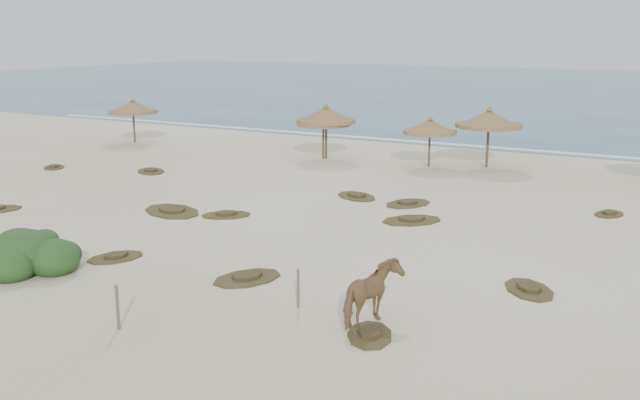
{
  "coord_description": "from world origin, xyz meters",
  "views": [
    {
      "loc": [
        12.74,
        -16.9,
        6.93
      ],
      "look_at": [
        0.79,
        5.0,
        1.02
      ],
      "focal_mm": 40.0,
      "sensor_mm": 36.0,
      "label": 1
    }
  ],
  "objects_px": {
    "palapa_0": "(133,108)",
    "horse": "(372,295)",
    "palapa_1": "(326,116)",
    "bush": "(28,255)"
  },
  "relations": [
    {
      "from": "palapa_0",
      "to": "horse",
      "type": "xyz_separation_m",
      "value": [
        25.53,
        -19.37,
        -1.44
      ]
    },
    {
      "from": "palapa_0",
      "to": "horse",
      "type": "height_order",
      "value": "palapa_0"
    },
    {
      "from": "palapa_1",
      "to": "horse",
      "type": "distance_m",
      "value": 23.29
    },
    {
      "from": "bush",
      "to": "palapa_0",
      "type": "bearing_deg",
      "value": 125.87
    },
    {
      "from": "horse",
      "to": "bush",
      "type": "relative_size",
      "value": 0.58
    },
    {
      "from": "horse",
      "to": "bush",
      "type": "height_order",
      "value": "horse"
    },
    {
      "from": "bush",
      "to": "horse",
      "type": "bearing_deg",
      "value": 6.24
    },
    {
      "from": "palapa_1",
      "to": "horse",
      "type": "height_order",
      "value": "palapa_1"
    },
    {
      "from": "palapa_0",
      "to": "bush",
      "type": "relative_size",
      "value": 1.05
    },
    {
      "from": "palapa_0",
      "to": "palapa_1",
      "type": "relative_size",
      "value": 1.0
    }
  ]
}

